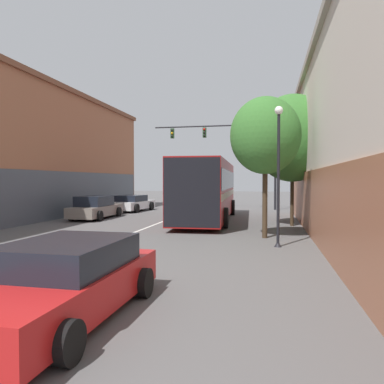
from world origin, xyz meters
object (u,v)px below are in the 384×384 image
bus (207,188)px  hatchback_foreground (62,281)px  street_tree_near (265,136)px  traffic_signal_gantry (234,143)px  parked_car_left_near (96,208)px  parked_car_left_mid (132,203)px  street_lamp (278,171)px  street_tree_far (292,138)px

bus → hatchback_foreground: bearing=177.8°
bus → street_tree_near: bearing=-154.2°
traffic_signal_gantry → bus: bearing=-94.6°
bus → street_tree_near: 7.31m
street_tree_near → parked_car_left_near: bearing=150.3°
parked_car_left_mid → traffic_signal_gantry: 9.36m
street_tree_near → hatchback_foreground: bearing=-108.6°
street_lamp → traffic_signal_gantry: bearing=100.3°
bus → parked_car_left_near: 6.86m
hatchback_foreground → traffic_signal_gantry: size_ratio=0.45×
hatchback_foreground → parked_car_left_near: bearing=25.1°
parked_car_left_near → street_tree_near: (10.07, -5.75, 3.41)m
hatchback_foreground → parked_car_left_near: size_ratio=0.95×
hatchback_foreground → parked_car_left_near: parked_car_left_near is taller
parked_car_left_near → street_lamp: bearing=-127.7°
hatchback_foreground → parked_car_left_mid: hatchback_foreground is taller
bus → parked_car_left_near: bus is taller
traffic_signal_gantry → street_tree_far: 11.37m
bus → street_lamp: size_ratio=2.41×
parked_car_left_near → traffic_signal_gantry: traffic_signal_gantry is taller
street_lamp → street_tree_near: street_tree_near is taller
street_tree_far → street_lamp: bearing=-97.5°
parked_car_left_mid → traffic_signal_gantry: size_ratio=0.45×
bus → parked_car_left_near: size_ratio=2.48×
traffic_signal_gantry → street_tree_far: size_ratio=1.50×
bus → street_lamp: bearing=-157.5°
parked_car_left_near → parked_car_left_mid: 5.65m
parked_car_left_mid → street_tree_far: street_tree_far is taller
parked_car_left_mid → street_lamp: 17.02m
hatchback_foreground → street_tree_near: (3.20, 9.49, 3.45)m
traffic_signal_gantry → street_tree_far: bearing=-69.8°
street_lamp → street_tree_near: size_ratio=0.86×
hatchback_foreground → traffic_signal_gantry: bearing=-0.6°
bus → parked_car_left_mid: (-6.56, 5.26, -1.28)m
street_lamp → parked_car_left_near: bearing=143.8°
parked_car_left_mid → bus: bearing=-123.4°
parked_car_left_mid → hatchback_foreground: bearing=-156.9°
hatchback_foreground → street_tree_far: street_tree_far is taller
parked_car_left_mid → street_lamp: street_lamp is taller
hatchback_foreground → street_lamp: size_ratio=0.93×
parked_car_left_near → street_lamp: 13.20m
bus → street_tree_far: 5.57m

